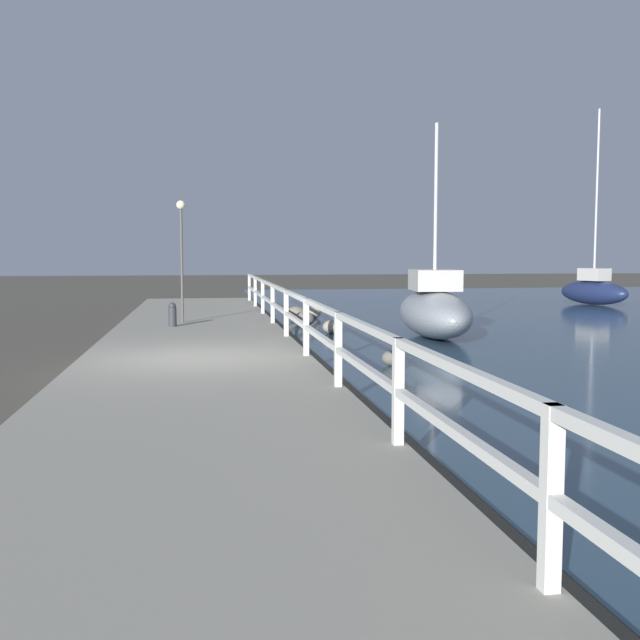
# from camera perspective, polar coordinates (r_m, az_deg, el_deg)

# --- Properties ---
(ground_plane) EXTENTS (120.00, 120.00, 0.00)m
(ground_plane) POSITION_cam_1_polar(r_m,az_deg,el_deg) (13.65, -9.38, -3.95)
(ground_plane) COLOR #4C473D
(dock_walkway) EXTENTS (4.18, 36.00, 0.26)m
(dock_walkway) POSITION_cam_1_polar(r_m,az_deg,el_deg) (13.63, -9.38, -3.41)
(dock_walkway) COLOR gray
(dock_walkway) RESTS_ON ground
(railing) EXTENTS (0.10, 32.50, 1.05)m
(railing) POSITION_cam_1_polar(r_m,az_deg,el_deg) (13.66, -1.07, 0.28)
(railing) COLOR silver
(railing) RESTS_ON dock_walkway
(boulder_downstream) EXTENTS (0.59, 0.53, 0.45)m
(boulder_downstream) POSITION_cam_1_polar(r_m,az_deg,el_deg) (21.76, -1.21, 0.07)
(boulder_downstream) COLOR #666056
(boulder_downstream) RESTS_ON ground
(boulder_far_strip) EXTENTS (0.49, 0.44, 0.37)m
(boulder_far_strip) POSITION_cam_1_polar(r_m,az_deg,el_deg) (19.82, 0.92, -0.53)
(boulder_far_strip) COLOR gray
(boulder_far_strip) RESTS_ON ground
(boulder_upstream) EXTENTS (0.52, 0.47, 0.39)m
(boulder_upstream) POSITION_cam_1_polar(r_m,az_deg,el_deg) (24.54, -0.52, 0.58)
(boulder_upstream) COLOR gray
(boulder_upstream) RESTS_ON ground
(boulder_near_dock) EXTENTS (0.41, 0.37, 0.31)m
(boulder_near_dock) POSITION_cam_1_polar(r_m,az_deg,el_deg) (14.27, 5.54, -2.90)
(boulder_near_dock) COLOR #666056
(boulder_near_dock) RESTS_ON ground
(boulder_mid_strip) EXTENTS (0.63, 0.57, 0.48)m
(boulder_mid_strip) POSITION_cam_1_polar(r_m,az_deg,el_deg) (23.41, -1.84, 0.47)
(boulder_mid_strip) COLOR slate
(boulder_mid_strip) RESTS_ON ground
(mooring_bollard) EXTENTS (0.21, 0.21, 0.62)m
(mooring_bollard) POSITION_cam_1_polar(r_m,az_deg,el_deg) (19.50, -11.18, 0.43)
(mooring_bollard) COLOR #333338
(mooring_bollard) RESTS_ON dock_walkway
(dock_lamp) EXTENTS (0.24, 0.24, 3.28)m
(dock_lamp) POSITION_cam_1_polar(r_m,az_deg,el_deg) (20.53, -10.52, 6.28)
(dock_lamp) COLOR #514C47
(dock_lamp) RESTS_ON dock_walkway
(sailboat_gray) EXTENTS (2.09, 4.87, 5.35)m
(sailboat_gray) POSITION_cam_1_polar(r_m,az_deg,el_deg) (19.16, 8.70, 0.72)
(sailboat_gray) COLOR gray
(sailboat_gray) RESTS_ON water_surface
(sailboat_navy) EXTENTS (2.08, 3.62, 7.96)m
(sailboat_navy) POSITION_cam_1_polar(r_m,az_deg,el_deg) (32.97, 20.13, 2.20)
(sailboat_navy) COLOR #192347
(sailboat_navy) RESTS_ON water_surface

